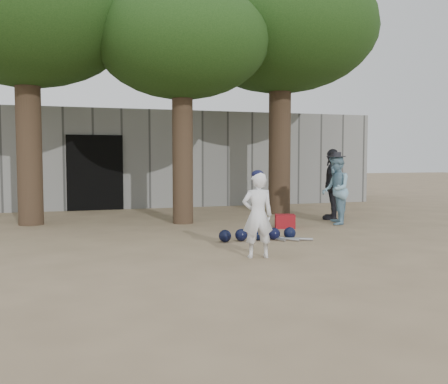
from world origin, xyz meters
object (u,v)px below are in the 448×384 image
object	(u,v)px
boy_player	(258,215)
spectator_dark	(333,184)
red_bag	(285,221)
spectator_blue	(336,190)

from	to	relation	value
boy_player	spectator_dark	world-z (taller)	spectator_dark
boy_player	red_bag	bearing A→B (deg)	-114.01
boy_player	spectator_blue	xyz separation A→B (m)	(3.12, 3.04, 0.14)
spectator_blue	red_bag	world-z (taller)	spectator_blue
spectator_dark	boy_player	bearing A→B (deg)	-2.74
red_bag	spectator_dark	bearing A→B (deg)	30.86
spectator_dark	red_bag	world-z (taller)	spectator_dark
red_bag	spectator_blue	bearing A→B (deg)	8.82
spectator_blue	red_bag	distance (m)	1.53
boy_player	spectator_dark	bearing A→B (deg)	-124.39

